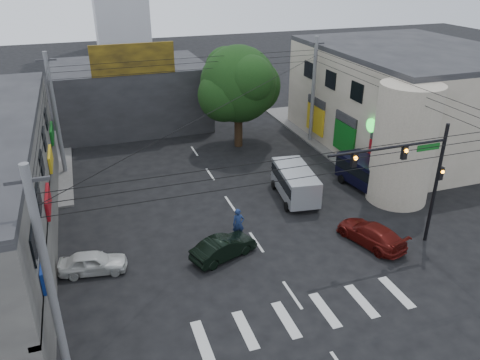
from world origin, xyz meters
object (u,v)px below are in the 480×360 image
utility_pole_far_left (56,115)px  silver_minivan (295,184)px  navy_van (370,177)px  utility_pole_far_right (313,91)px  street_tree (238,84)px  utility_pole_near_left (49,281)px  maroon_sedan (371,234)px  traffic_officer (238,224)px  white_compact (93,262)px  dark_sedan (224,248)px  traffic_gantry (414,169)px

utility_pole_far_left → silver_minivan: 18.15m
navy_van → utility_pole_far_right: bearing=-10.5°
street_tree → utility_pole_near_left: 25.95m
maroon_sedan → traffic_officer: 7.70m
utility_pole_far_right → navy_van: size_ratio=1.67×
utility_pole_far_right → navy_van: (-0.53, -10.28, -3.54)m
white_compact → navy_van: 19.45m
dark_sedan → silver_minivan: 8.47m
white_compact → utility_pole_far_left: bearing=14.7°
dark_sedan → maroon_sedan: bearing=-119.9°
traffic_officer → white_compact: bearing=-171.0°
white_compact → traffic_officer: bearing=-76.7°
dark_sedan → street_tree: bearing=-42.0°
street_tree → utility_pole_far_left: 14.56m
utility_pole_far_left → traffic_officer: size_ratio=4.76×
street_tree → navy_van: 13.50m
maroon_sedan → street_tree: bearing=-98.6°
utility_pole_far_left → maroon_sedan: (16.73, -16.23, -3.97)m
dark_sedan → navy_van: size_ratio=0.73×
silver_minivan → utility_pole_far_left: bearing=65.0°
utility_pole_far_left → traffic_gantry: bearing=-42.9°
white_compact → navy_van: size_ratio=0.67×
street_tree → silver_minivan: size_ratio=1.68×
traffic_gantry → utility_pole_far_right: size_ratio=0.78×
navy_van → white_compact: bearing=93.0°
maroon_sedan → silver_minivan: bearing=-90.9°
utility_pole_near_left → white_compact: utility_pole_near_left is taller
utility_pole_far_left → white_compact: bearing=-84.4°
dark_sedan → traffic_officer: bearing=-62.2°
utility_pole_far_right → white_compact: utility_pole_far_right is taller
traffic_gantry → traffic_officer: size_ratio=3.72×
dark_sedan → utility_pole_far_left: bearing=8.7°
traffic_gantry → dark_sedan: bearing=167.7°
navy_van → traffic_officer: 11.23m
traffic_officer → silver_minivan: bearing=38.8°
utility_pole_far_right → maroon_sedan: 17.24m
utility_pole_near_left → traffic_officer: (9.64, 7.25, -3.63)m
utility_pole_far_right → silver_minivan: 11.92m
utility_pole_far_right → maroon_sedan: (-4.27, -16.23, -3.97)m
street_tree → traffic_gantry: size_ratio=1.21×
street_tree → utility_pole_near_left: size_ratio=0.95×
utility_pole_far_left → utility_pole_far_right: (21.00, 0.00, 0.00)m
maroon_sedan → white_compact: bearing=-24.8°
utility_pole_near_left → silver_minivan: utility_pole_near_left is taller
navy_van → traffic_officer: bearing=97.8°
utility_pole_near_left → maroon_sedan: bearing=14.3°
silver_minivan → navy_van: size_ratio=0.94×
street_tree → utility_pole_far_right: 6.63m
utility_pole_far_left → dark_sedan: bearing=-60.9°
utility_pole_near_left → white_compact: 7.88m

